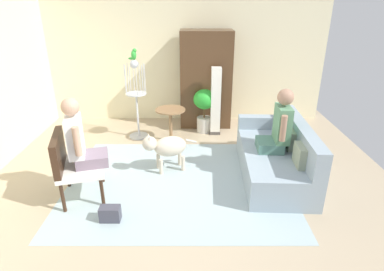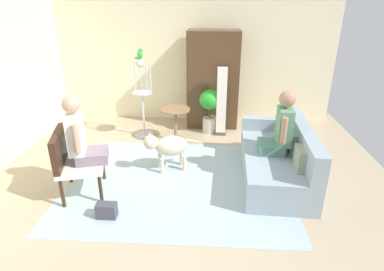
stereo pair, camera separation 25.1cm
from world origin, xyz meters
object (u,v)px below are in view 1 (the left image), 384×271
Objects in this scene: bird_cage_stand at (136,102)px; handbag at (109,214)px; person_on_armchair at (79,139)px; column_lamp at (215,102)px; round_end_table at (170,120)px; potted_plant at (204,106)px; parrot at (133,54)px; armchair at (70,161)px; dog at (166,147)px; person_on_couch at (278,126)px; armoire_cabinet at (205,80)px; couch at (276,157)px.

handbag is at bearing -88.92° from bird_cage_stand.
person_on_armchair is 0.69× the size of column_lamp.
round_end_table is 0.78m from potted_plant.
parrot is 1.62m from potted_plant.
dog is (1.16, 0.72, -0.14)m from armchair.
person_on_couch reaches higher than round_end_table.
parrot is (-0.61, 0.18, 1.13)m from round_end_table.
armchair is at bearing -123.92° from armoire_cabinet.
dog is at bearing 33.95° from person_on_armchair.
potted_plant is (1.25, 0.26, -0.17)m from bird_cage_stand.
couch is 2.21× the size of potted_plant.
armoire_cabinet reaches higher than dog.
person_on_armchair reaches higher than dog.
parrot is 0.81× the size of handbag.
parrot is at bearing 0.00° from bird_cage_stand.
dog is 3.35× the size of handbag.
couch is 2.84m from armchair.
round_end_table is (1.14, 1.82, -0.13)m from armchair.
person_on_armchair is 1.30m from dog.
dog is 1.46m from bird_cage_stand.
armoire_cabinet reaches higher than potted_plant.
parrot is (-2.24, 1.42, 1.25)m from couch.
potted_plant is (1.24, 0.26, -1.01)m from parrot.
armoire_cabinet reaches higher than armchair.
dog is (1.02, 0.68, -0.43)m from person_on_armchair.
armchair reaches higher than potted_plant.
person_on_armchair is 4.61× the size of parrot.
potted_plant reaches higher than handbag.
couch reaches higher than handbag.
armchair reaches higher than couch.
column_lamp is (0.83, 0.36, 0.23)m from round_end_table.
couch is 2.11× the size of person_on_couch.
couch is at bearing -4.84° from dog.
person_on_couch is at bearing 11.32° from person_on_armchair.
column_lamp is (-0.77, 1.62, -0.16)m from person_on_couch.
armchair is 2.30m from parrot.
round_end_table reaches higher than handbag.
dog is 1.67m from potted_plant.
couch is 1.00× the size of armoire_cabinet.
parrot is 1.56m from armoire_cabinet.
person_on_armchair is at bearing -119.31° from round_end_table.
person_on_couch is 2.65m from bird_cage_stand.
handbag is (0.43, -0.53, -0.73)m from person_on_armchair.
person_on_armchair is 0.47× the size of armoire_cabinet.
couch is 2.46m from handbag.
parrot is (-2.21, 1.45, 0.75)m from person_on_couch.
person_on_couch reaches higher than potted_plant.
bird_cage_stand is at bearing 91.08° from handbag.
handbag is at bearing -51.00° from person_on_armchair.
potted_plant reaches higher than dog.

